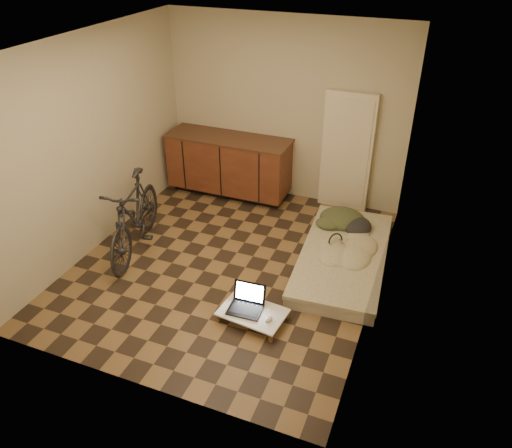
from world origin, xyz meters
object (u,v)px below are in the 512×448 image
at_px(futon, 343,257).
at_px(lap_desk, 253,313).
at_px(bicycle, 134,212).
at_px(laptop, 247,304).

bearing_deg(futon, lap_desk, -119.91).
distance_m(bicycle, laptop, 1.92).
xyz_separation_m(bicycle, laptop, (1.77, -0.65, -0.38)).
relative_size(bicycle, futon, 0.79).
relative_size(bicycle, laptop, 4.59).
height_order(futon, lap_desk, futon).
xyz_separation_m(futon, lap_desk, (-0.65, -1.35, 0.01)).
bearing_deg(lap_desk, bicycle, 165.93).
distance_m(futon, lap_desk, 1.50).
relative_size(bicycle, lap_desk, 2.32).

